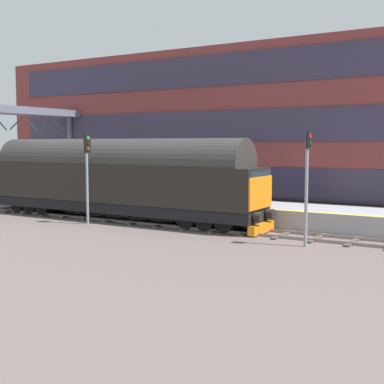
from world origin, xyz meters
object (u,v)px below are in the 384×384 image
(signal_post_near, at_px, (307,176))
(signal_post_mid, at_px, (87,167))
(platform_number_sign, at_px, (255,185))
(diesel_locomotive, at_px, (115,177))
(waiting_passenger, at_px, (120,180))

(signal_post_near, relative_size, signal_post_mid, 1.00)
(signal_post_near, distance_m, platform_number_sign, 5.78)
(diesel_locomotive, relative_size, signal_post_near, 3.76)
(platform_number_sign, bearing_deg, diesel_locomotive, 103.84)
(diesel_locomotive, bearing_deg, platform_number_sign, -76.16)
(waiting_passenger, bearing_deg, signal_post_mid, 109.16)
(diesel_locomotive, distance_m, signal_post_mid, 2.14)
(diesel_locomotive, bearing_deg, waiting_passenger, 35.53)
(signal_post_near, distance_m, signal_post_mid, 12.33)
(signal_post_near, height_order, signal_post_mid, signal_post_near)
(signal_post_near, xyz_separation_m, waiting_passenger, (5.60, 14.58, -1.04))
(diesel_locomotive, xyz_separation_m, waiting_passenger, (3.59, 2.56, -0.49))
(signal_post_mid, distance_m, platform_number_sign, 9.13)
(platform_number_sign, xyz_separation_m, waiting_passenger, (1.65, 10.43, -0.23))
(diesel_locomotive, height_order, waiting_passenger, diesel_locomotive)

